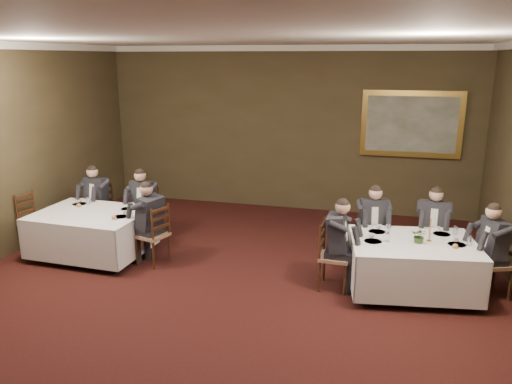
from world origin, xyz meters
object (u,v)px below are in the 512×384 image
at_px(chair_sec_endleft, 36,233).
at_px(candlestick, 430,229).
at_px(diner_main_endright, 492,261).
at_px(diner_sec_backleft, 98,209).
at_px(table_main, 412,262).
at_px(chair_main_endright, 491,277).
at_px(centerpiece, 420,235).
at_px(chair_sec_backleft, 100,220).
at_px(diner_sec_backright, 145,214).
at_px(diner_sec_endright, 152,234).
at_px(chair_sec_endright, 154,247).
at_px(chair_main_endleft, 333,270).
at_px(chair_main_backright, 431,251).
at_px(chair_main_backleft, 371,249).
at_px(diner_main_backleft, 372,236).
at_px(chair_sec_backright, 146,225).
at_px(table_second, 92,230).
at_px(painting, 411,124).
at_px(diner_main_backright, 432,238).
at_px(diner_main_endleft, 335,255).

bearing_deg(chair_sec_endleft, candlestick, 96.37).
height_order(diner_main_endright, diner_sec_backleft, same).
relative_size(table_main, chair_main_endright, 1.91).
bearing_deg(centerpiece, chair_main_endright, 11.51).
distance_m(chair_sec_backleft, diner_sec_backright, 1.00).
relative_size(diner_sec_backleft, centerpiece, 5.75).
relative_size(table_main, diner_sec_endright, 1.42).
xyz_separation_m(chair_main_endright, chair_sec_endright, (-5.08, -0.17, 0.00)).
bearing_deg(chair_main_endleft, chair_main_backright, 130.19).
relative_size(chair_main_backleft, diner_main_backleft, 0.74).
distance_m(diner_main_backleft, diner_main_endright, 1.78).
bearing_deg(chair_sec_backright, diner_sec_backright, 90.00).
bearing_deg(chair_sec_endright, table_main, -73.11).
bearing_deg(table_main, diner_sec_endright, -179.98).
bearing_deg(chair_sec_backright, diner_main_backleft, -178.13).
relative_size(diner_sec_endright, chair_sec_endleft, 1.35).
bearing_deg(table_second, chair_sec_endleft, 177.76).
relative_size(chair_main_backright, diner_sec_backleft, 0.74).
bearing_deg(table_second, painting, 34.68).
xyz_separation_m(chair_main_endright, diner_sec_backleft, (-6.68, 0.81, 0.23)).
height_order(chair_sec_backright, chair_sec_endleft, same).
bearing_deg(table_second, chair_main_backleft, 9.60).
bearing_deg(chair_main_endright, diner_sec_endright, 69.60).
xyz_separation_m(chair_main_endright, candlestick, (-0.88, -0.09, 0.66)).
relative_size(diner_sec_backleft, chair_sec_endleft, 1.35).
height_order(diner_sec_endright, chair_sec_endleft, diner_sec_endright).
xyz_separation_m(chair_main_endleft, centerpiece, (1.15, 0.12, 0.60)).
distance_m(diner_main_backleft, diner_main_backright, 0.93).
relative_size(diner_sec_endright, candlestick, 2.75).
height_order(chair_main_backleft, diner_main_endleft, diner_main_endleft).
bearing_deg(diner_main_backright, chair_main_endright, 138.71).
xyz_separation_m(diner_main_backright, chair_main_endleft, (-1.41, -1.10, -0.23)).
relative_size(diner_sec_backright, chair_sec_endleft, 1.35).
relative_size(chair_sec_backleft, diner_sec_endright, 0.74).
bearing_deg(table_main, chair_main_backright, 70.79).
distance_m(chair_sec_backright, diner_sec_backright, 0.23).
distance_m(diner_main_backleft, diner_sec_endright, 3.51).
xyz_separation_m(diner_main_endright, diner_sec_endright, (-5.08, -0.16, 0.00)).
relative_size(diner_main_endright, chair_sec_endright, 1.35).
xyz_separation_m(diner_sec_backleft, chair_sec_endleft, (-0.69, -0.89, -0.23)).
xyz_separation_m(diner_sec_backleft, painting, (5.59, 2.62, 1.44)).
relative_size(diner_main_backright, chair_main_endright, 1.35).
distance_m(chair_main_endleft, diner_sec_backleft, 4.65).
bearing_deg(chair_main_endleft, diner_main_backright, 129.91).
distance_m(diner_sec_backright, centerpiece, 4.81).
height_order(diner_sec_backright, diner_sec_endright, same).
distance_m(chair_sec_backleft, chair_sec_endright, 1.88).
relative_size(diner_main_endleft, chair_sec_endright, 1.35).
distance_m(diner_main_backright, chair_sec_backright, 4.96).
relative_size(centerpiece, painting, 0.12).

